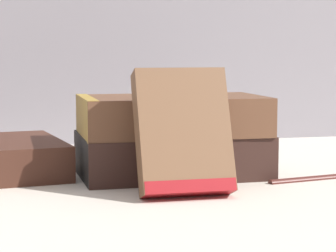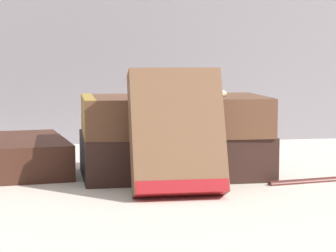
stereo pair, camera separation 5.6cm
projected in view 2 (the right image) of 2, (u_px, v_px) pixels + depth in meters
name	position (u px, v px, depth m)	size (l,w,h in m)	color
ground_plane	(128.00, 188.00, 0.71)	(3.00, 3.00, 0.00)	beige
book_flat_bottom	(169.00, 155.00, 0.78)	(0.20, 0.12, 0.05)	#331E19
book_flat_top	(169.00, 115.00, 0.77)	(0.20, 0.12, 0.04)	brown
book_leaning_front	(177.00, 137.00, 0.67)	(0.09, 0.07, 0.12)	brown
pocket_watch	(200.00, 93.00, 0.77)	(0.06, 0.06, 0.01)	silver
fountain_pen	(326.00, 177.00, 0.75)	(0.14, 0.03, 0.01)	#471E19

